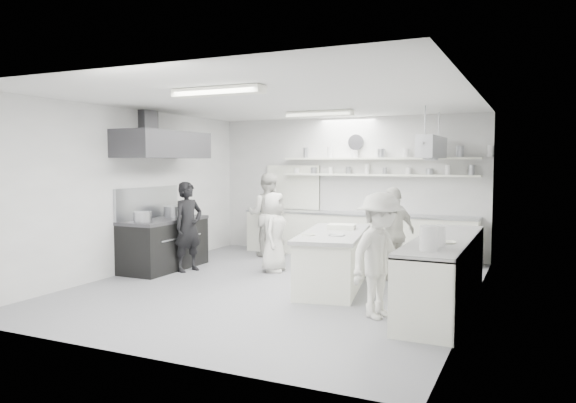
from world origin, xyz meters
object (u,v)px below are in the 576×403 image
at_px(stove, 164,245).
at_px(prep_island, 333,261).
at_px(back_counter, 356,235).
at_px(cook_stove, 188,227).
at_px(cook_back, 267,215).
at_px(right_counter, 444,274).

relative_size(stove, prep_island, 0.78).
xyz_separation_m(back_counter, cook_stove, (-2.36, -2.78, 0.37)).
distance_m(cook_stove, cook_back, 2.15).
distance_m(stove, prep_island, 3.42).
xyz_separation_m(stove, prep_island, (3.42, -0.05, -0.02)).
bearing_deg(cook_back, cook_stove, 60.06).
distance_m(stove, cook_back, 2.42).
distance_m(prep_island, cook_back, 3.16).
height_order(back_counter, cook_back, cook_back).
distance_m(stove, right_counter, 5.28).
xyz_separation_m(stove, back_counter, (2.90, 2.80, 0.01)).
xyz_separation_m(stove, right_counter, (5.25, -0.60, 0.02)).
xyz_separation_m(stove, cook_back, (1.13, 2.09, 0.45)).
bearing_deg(back_counter, prep_island, -79.67).
bearing_deg(prep_island, cook_back, 126.23).
distance_m(right_counter, prep_island, 1.91).
bearing_deg(prep_island, right_counter, -27.59).
height_order(stove, cook_stove, cook_stove).
relative_size(prep_island, cook_back, 1.29).
distance_m(stove, back_counter, 4.03).
relative_size(cook_stove, cook_back, 0.93).
height_order(back_counter, prep_island, back_counter).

